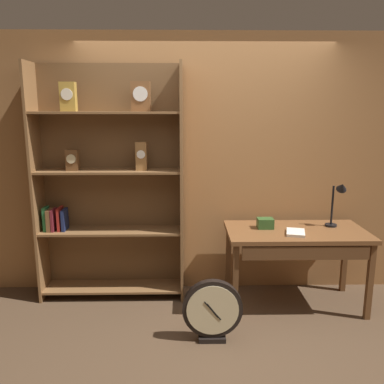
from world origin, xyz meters
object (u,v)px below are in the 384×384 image
at_px(workbench, 297,240).
at_px(open_repair_manual, 296,233).
at_px(toolbox_small, 265,223).
at_px(round_clock_large, 212,310).
at_px(desk_lamp, 338,198).
at_px(bookshelf, 109,185).

xyz_separation_m(workbench, open_repair_manual, (-0.04, -0.09, 0.10)).
height_order(toolbox_small, round_clock_large, toolbox_small).
bearing_deg(round_clock_large, open_repair_manual, 31.84).
distance_m(workbench, open_repair_manual, 0.14).
bearing_deg(open_repair_manual, toolbox_small, 157.63).
distance_m(workbench, round_clock_large, 1.09).
xyz_separation_m(workbench, desk_lamp, (0.41, 0.11, 0.37)).
bearing_deg(bookshelf, workbench, -9.35).
xyz_separation_m(bookshelf, workbench, (1.79, -0.30, -0.47)).
bearing_deg(desk_lamp, toolbox_small, -178.17).
bearing_deg(open_repair_manual, workbench, 81.20).
xyz_separation_m(desk_lamp, toolbox_small, (-0.69, -0.02, -0.23)).
distance_m(bookshelf, open_repair_manual, 1.83).
bearing_deg(desk_lamp, round_clock_large, -150.66).
height_order(desk_lamp, open_repair_manual, desk_lamp).
bearing_deg(bookshelf, desk_lamp, -4.80).
distance_m(bookshelf, desk_lamp, 2.21).
bearing_deg(bookshelf, open_repair_manual, -12.51).
xyz_separation_m(workbench, round_clock_large, (-0.83, -0.58, -0.40)).
distance_m(bookshelf, workbench, 1.88).
relative_size(workbench, desk_lamp, 2.84).
distance_m(workbench, desk_lamp, 0.56).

